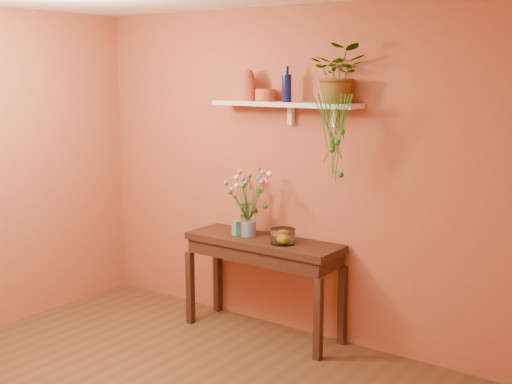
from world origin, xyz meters
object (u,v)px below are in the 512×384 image
at_px(sideboard, 263,253).
at_px(glass_vase, 248,223).
at_px(blue_bottle, 287,88).
at_px(bouquet, 250,189).
at_px(glass_bowl, 283,237).
at_px(terracotta_jug, 247,86).
at_px(spider_plant, 339,74).

xyz_separation_m(sideboard, glass_vase, (-0.15, 0.00, 0.23)).
xyz_separation_m(blue_bottle, glass_vase, (-0.32, -0.08, -1.12)).
distance_m(glass_vase, bouquet, 0.28).
relative_size(sideboard, glass_bowl, 6.73).
xyz_separation_m(blue_bottle, bouquet, (-0.30, -0.07, -0.83)).
height_order(sideboard, blue_bottle, blue_bottle).
height_order(terracotta_jug, bouquet, terracotta_jug).
height_order(glass_vase, bouquet, bouquet).
xyz_separation_m(bouquet, glass_bowl, (0.36, -0.04, -0.34)).
bearing_deg(sideboard, blue_bottle, 25.66).
bearing_deg(blue_bottle, glass_vase, -166.09).
bearing_deg(glass_vase, spider_plant, 7.37).
bearing_deg(glass_bowl, blue_bottle, 113.61).
distance_m(sideboard, terracotta_jug, 1.38).
height_order(terracotta_jug, glass_vase, terracotta_jug).
bearing_deg(glass_bowl, bouquet, 173.10).
relative_size(sideboard, glass_vase, 4.98).
xyz_separation_m(spider_plant, bouquet, (-0.75, -0.10, -0.94)).
xyz_separation_m(terracotta_jug, bouquet, (0.09, -0.09, -0.84)).
relative_size(terracotta_jug, glass_bowl, 1.28).
bearing_deg(spider_plant, terracotta_jug, -179.57).
height_order(blue_bottle, spider_plant, spider_plant).
relative_size(blue_bottle, glass_vase, 1.03).
xyz_separation_m(sideboard, spider_plant, (0.62, 0.10, 1.46)).
distance_m(sideboard, glass_bowl, 0.28).
height_order(spider_plant, bouquet, spider_plant).
height_order(sideboard, spider_plant, spider_plant).
bearing_deg(glass_bowl, terracotta_jug, 163.67).
distance_m(bouquet, glass_bowl, 0.50).
bearing_deg(spider_plant, glass_bowl, -160.89).
relative_size(bouquet, glass_bowl, 2.35).
distance_m(spider_plant, bouquet, 1.21).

